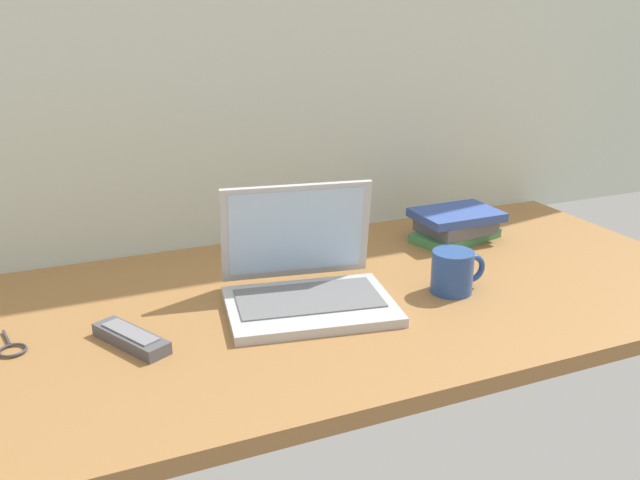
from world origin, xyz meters
The scene contains 5 objects.
desk centered at (0.00, 0.00, 0.01)m, with size 1.60×0.76×0.03m.
laptop centered at (-0.07, 0.00, 0.08)m, with size 0.34×0.30×0.22m.
coffee_mug centered at (0.21, -0.08, 0.07)m, with size 0.12×0.08×0.09m.
remote_control_near centered at (-0.41, -0.05, 0.04)m, with size 0.11×0.16×0.02m.
book_stack centered at (0.40, 0.18, 0.07)m, with size 0.23×0.17×0.07m.
Camera 1 is at (-0.52, -1.12, 0.58)m, focal length 38.12 mm.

